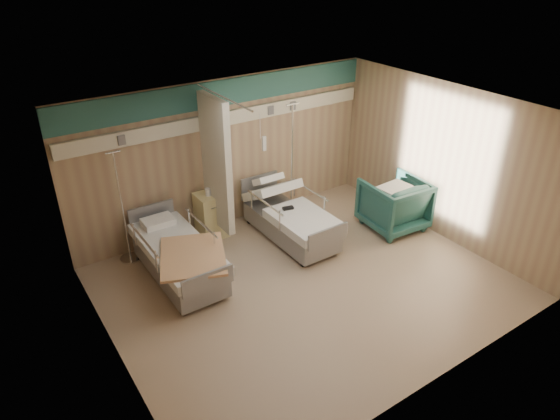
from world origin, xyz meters
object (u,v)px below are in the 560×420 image
at_px(bed_right, 291,223).
at_px(bedside_cabinet, 211,215).
at_px(iv_stand_left, 128,239).
at_px(iv_stand_right, 291,191).
at_px(bed_left, 179,261).
at_px(visitor_armchair, 394,204).

height_order(bed_right, bedside_cabinet, bedside_cabinet).
relative_size(bed_right, iv_stand_left, 1.08).
bearing_deg(iv_stand_left, iv_stand_right, -2.18).
distance_m(bed_left, bedside_cabinet, 1.39).
relative_size(bed_left, visitor_armchair, 2.01).
height_order(iv_stand_right, iv_stand_left, iv_stand_right).
height_order(bedside_cabinet, visitor_armchair, visitor_armchair).
height_order(bed_left, visitor_armchair, visitor_armchair).
distance_m(bed_right, bedside_cabinet, 1.46).
bearing_deg(bedside_cabinet, bed_right, -38.05).
bearing_deg(bed_left, iv_stand_left, 117.13).
distance_m(iv_stand_right, iv_stand_left, 3.32).
bearing_deg(bed_left, iv_stand_right, 16.80).
bearing_deg(iv_stand_right, visitor_armchair, -52.32).
height_order(bed_left, iv_stand_right, iv_stand_right).
bearing_deg(bed_right, visitor_armchair, -22.07).
bearing_deg(bed_left, bed_right, 0.00).
bearing_deg(bed_right, bed_left, 180.00).
relative_size(bed_left, iv_stand_right, 0.96).
bearing_deg(bed_right, iv_stand_left, 160.13).
relative_size(bed_right, visitor_armchair, 2.01).
xyz_separation_m(bed_left, bedside_cabinet, (1.05, 0.90, 0.11)).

